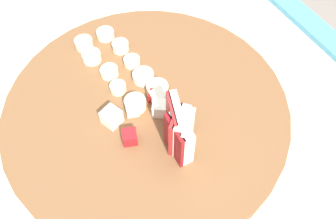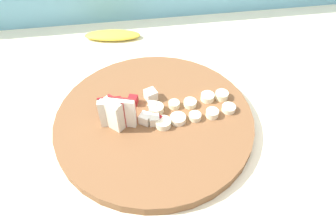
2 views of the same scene
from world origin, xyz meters
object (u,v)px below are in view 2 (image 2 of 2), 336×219
at_px(cutting_board, 154,120).
at_px(apple_dice_pile, 148,108).
at_px(banana_peel, 112,35).
at_px(apple_wedge_fan, 115,113).
at_px(banana_slice_rows, 191,109).

height_order(cutting_board, apple_dice_pile, apple_dice_pile).
bearing_deg(banana_peel, apple_wedge_fan, -89.86).
relative_size(cutting_board, banana_peel, 2.63).
bearing_deg(apple_wedge_fan, cutting_board, 7.05).
distance_m(cutting_board, apple_wedge_fan, 0.08).
bearing_deg(apple_dice_pile, banana_slice_rows, -9.12).
distance_m(cutting_board, apple_dice_pile, 0.03).
bearing_deg(apple_dice_pile, apple_wedge_fan, -158.75).
relative_size(cutting_board, banana_slice_rows, 2.28).
height_order(apple_wedge_fan, banana_slice_rows, apple_wedge_fan).
height_order(apple_wedge_fan, apple_dice_pile, apple_wedge_fan).
bearing_deg(banana_slice_rows, banana_peel, 115.00).
bearing_deg(cutting_board, banana_slice_rows, 1.67).
bearing_deg(cutting_board, banana_peel, 102.98).
relative_size(apple_dice_pile, banana_peel, 0.62).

